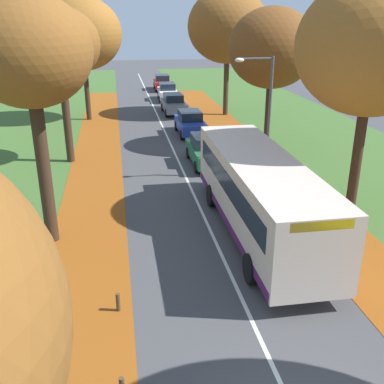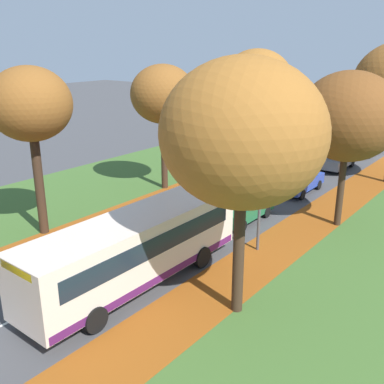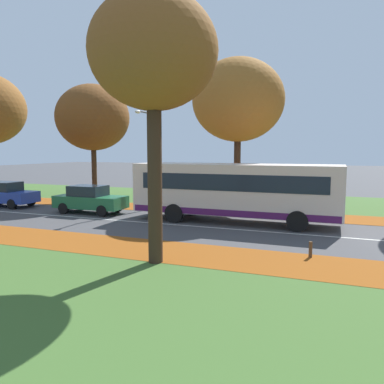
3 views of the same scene
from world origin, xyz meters
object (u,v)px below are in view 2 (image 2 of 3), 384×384
at_px(tree_left_near, 30,106).
at_px(car_grey_third_in_line, 337,159).
at_px(car_blue_following, 300,180).
at_px(streetlamp_right, 255,175).
at_px(car_green_lead, 243,207).
at_px(bus, 136,247).
at_px(tree_left_far, 257,82).
at_px(tree_left_mid, 163,95).
at_px(tree_right_mid, 349,117).
at_px(tree_right_near, 243,134).
at_px(car_white_fourth_in_line, 367,145).

height_order(tree_left_near, car_grey_third_in_line, tree_left_near).
bearing_deg(tree_left_near, car_blue_following, 62.59).
bearing_deg(car_blue_following, tree_left_near, -117.41).
height_order(streetlamp_right, car_green_lead, streetlamp_right).
bearing_deg(bus, tree_left_far, 108.62).
distance_m(tree_left_mid, car_blue_following, 10.69).
bearing_deg(tree_right_mid, bus, -109.86).
height_order(tree_left_mid, tree_right_near, tree_right_near).
relative_size(tree_left_mid, car_green_lead, 1.97).
bearing_deg(tree_right_near, bus, -167.27).
bearing_deg(tree_right_near, car_green_lead, 120.68).
relative_size(tree_left_near, streetlamp_right, 1.43).
bearing_deg(tree_left_near, tree_left_far, 88.75).
relative_size(tree_right_near, car_grey_third_in_line, 2.18).
height_order(tree_left_mid, car_green_lead, tree_left_mid).
height_order(bus, car_green_lead, bus).
distance_m(tree_left_far, streetlamp_right, 18.17).
xyz_separation_m(tree_left_near, car_grey_third_in_line, (7.38, 21.82, -5.85)).
bearing_deg(tree_left_far, tree_right_near, -60.60).
bearing_deg(streetlamp_right, car_blue_following, 101.91).
relative_size(tree_left_mid, tree_right_near, 0.90).
bearing_deg(car_green_lead, tree_left_near, -133.07).
bearing_deg(car_blue_following, tree_right_near, -73.27).
height_order(car_green_lead, car_white_fourth_in_line, same).
distance_m(tree_left_far, bus, 23.05).
bearing_deg(tree_right_mid, car_grey_third_in_line, 111.46).
xyz_separation_m(tree_left_mid, tree_right_near, (12.05, -9.49, 0.38)).
bearing_deg(car_green_lead, tree_right_near, -59.32).
distance_m(tree_left_mid, tree_right_near, 15.34).
height_order(tree_left_near, car_white_fourth_in_line, tree_left_near).
bearing_deg(car_blue_following, tree_left_far, 140.22).
height_order(tree_left_far, car_white_fourth_in_line, tree_left_far).
height_order(tree_right_mid, bus, tree_right_mid).
bearing_deg(streetlamp_right, tree_left_mid, 154.93).
bearing_deg(tree_right_mid, car_green_lead, -147.92).
bearing_deg(tree_left_far, car_blue_following, -39.78).
xyz_separation_m(tree_left_far, car_green_lead, (6.94, -12.72, -5.62)).
relative_size(tree_left_far, tree_right_mid, 1.10).
height_order(tree_left_far, car_blue_following, tree_left_far).
xyz_separation_m(tree_right_near, tree_right_mid, (-0.18, 10.43, -0.75)).
distance_m(tree_right_mid, car_grey_third_in_line, 13.06).
xyz_separation_m(tree_right_mid, bus, (-4.12, -11.40, -4.25)).
xyz_separation_m(tree_left_near, car_blue_following, (7.60, 14.67, -5.85)).
relative_size(tree_right_mid, car_white_fourth_in_line, 1.94).
bearing_deg(tree_left_far, tree_right_mid, -41.39).
bearing_deg(bus, tree_right_near, 12.73).
xyz_separation_m(tree_left_mid, car_green_lead, (7.49, -1.81, -5.51)).
height_order(tree_left_far, car_green_lead, tree_left_far).
bearing_deg(streetlamp_right, car_grey_third_in_line, 97.63).
distance_m(tree_left_far, car_grey_third_in_line, 9.00).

